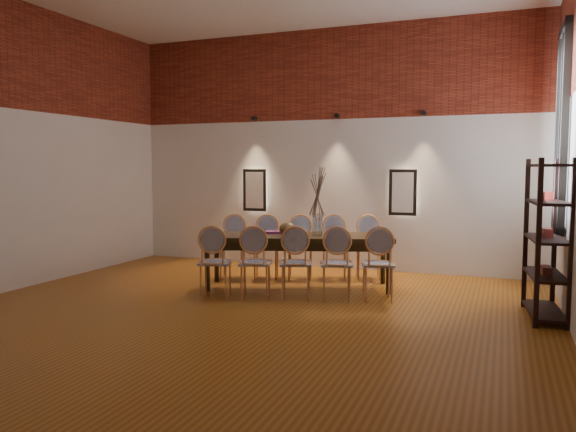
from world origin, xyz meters
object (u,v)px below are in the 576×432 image
(chair_near_c, at_px, (296,263))
(shelving_rack, at_px, (547,239))
(chair_near_e, at_px, (378,264))
(vase, at_px, (317,224))
(chair_near_b, at_px, (255,263))
(chair_far_e, at_px, (369,248))
(bowl, at_px, (287,229))
(dining_table, at_px, (298,261))
(chair_near_d, at_px, (337,263))
(chair_far_c, at_px, (300,248))
(chair_far_d, at_px, (334,248))
(chair_far_b, at_px, (266,247))
(chair_near_a, at_px, (215,262))
(book, at_px, (275,232))
(chair_far_a, at_px, (233,247))

(chair_near_c, distance_m, shelving_rack, 2.98)
(chair_near_e, relative_size, shelving_rack, 0.52)
(vase, bearing_deg, chair_near_b, -120.87)
(chair_far_e, bearing_deg, bowl, 32.07)
(dining_table, bearing_deg, chair_near_d, -53.21)
(dining_table, relative_size, chair_near_b, 2.79)
(chair_far_c, relative_size, chair_far_e, 1.00)
(chair_far_d, bearing_deg, dining_table, 53.21)
(chair_far_b, distance_m, bowl, 0.92)
(chair_near_d, bearing_deg, chair_near_a, -180.00)
(chair_near_a, bearing_deg, chair_far_b, 69.50)
(chair_near_a, xyz_separation_m, chair_near_d, (1.50, 0.48, 0.00))
(chair_far_d, height_order, book, chair_far_d)
(chair_near_b, bearing_deg, vase, 41.47)
(chair_far_d, bearing_deg, chair_near_d, 90.00)
(chair_far_e, xyz_separation_m, book, (-1.17, -0.91, 0.30))
(dining_table, xyz_separation_m, chair_far_b, (-0.71, 0.51, 0.09))
(chair_near_c, distance_m, chair_near_e, 1.05)
(chair_near_e, bearing_deg, chair_near_b, -180.00)
(chair_near_e, distance_m, chair_far_e, 1.40)
(chair_near_d, height_order, chair_near_e, same)
(chair_far_b, bearing_deg, dining_table, 126.79)
(chair_far_e, relative_size, vase, 3.13)
(dining_table, distance_m, chair_near_e, 1.27)
(chair_near_c, relative_size, chair_near_e, 1.00)
(shelving_rack, bearing_deg, chair_far_e, 142.11)
(chair_near_d, height_order, vase, vase)
(chair_near_a, bearing_deg, chair_far_d, 41.72)
(dining_table, bearing_deg, chair_near_a, -146.23)
(chair_far_e, height_order, bowl, chair_far_e)
(chair_near_d, distance_m, chair_far_a, 2.11)
(chair_near_c, distance_m, chair_far_d, 1.50)
(chair_far_d, bearing_deg, chair_far_b, 0.00)
(chair_near_a, height_order, chair_far_a, same)
(chair_near_e, distance_m, shelving_rack, 2.00)
(chair_near_e, bearing_deg, chair_near_c, -180.00)
(chair_far_d, bearing_deg, chair_near_e, 110.50)
(dining_table, relative_size, chair_far_c, 2.79)
(chair_near_d, xyz_separation_m, chair_far_d, (-0.43, 1.34, 0.00))
(chair_near_d, xyz_separation_m, chair_far_b, (-1.43, 1.02, 0.00))
(chair_near_d, distance_m, vase, 0.86)
(dining_table, xyz_separation_m, book, (-0.38, 0.07, 0.39))
(chair_near_b, distance_m, chair_far_b, 1.40)
(chair_near_c, distance_m, chair_far_a, 1.75)
(dining_table, xyz_separation_m, chair_near_d, (0.71, -0.51, 0.09))
(chair_near_c, distance_m, chair_far_c, 1.40)
(chair_far_e, distance_m, shelving_rack, 2.84)
(chair_near_e, relative_size, vase, 3.13)
(chair_near_b, bearing_deg, book, 78.38)
(chair_near_e, xyz_separation_m, chair_far_e, (-0.43, 1.34, 0.00))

